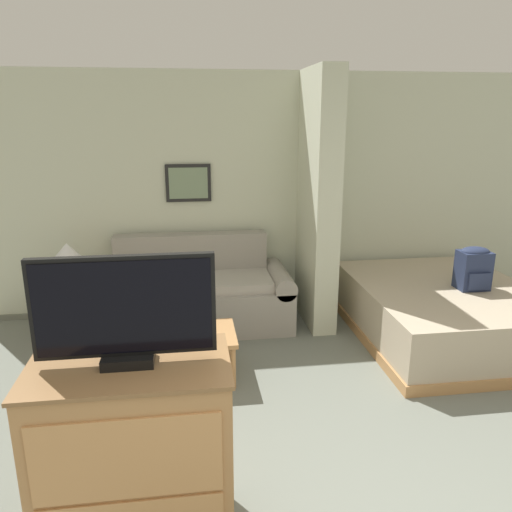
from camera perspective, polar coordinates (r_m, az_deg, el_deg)
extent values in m
cube|color=beige|center=(5.57, 1.06, 7.03)|extent=(6.34, 0.12, 2.60)
cube|color=slate|center=(5.83, 1.11, -5.51)|extent=(6.34, 0.02, 0.06)
cube|color=black|center=(5.40, -7.74, 8.27)|extent=(0.48, 0.02, 0.40)
cube|color=gray|center=(5.39, -7.74, 8.25)|extent=(0.41, 0.01, 0.33)
cube|color=beige|center=(5.18, 7.08, 6.25)|extent=(0.24, 0.89, 2.60)
cube|color=gray|center=(5.28, -7.20, -5.72)|extent=(1.62, 0.84, 0.45)
cube|color=gray|center=(5.43, -7.43, 0.07)|extent=(1.62, 0.20, 0.48)
cube|color=gray|center=(5.35, -17.07, -6.02)|extent=(0.20, 0.84, 0.45)
cylinder|color=gray|center=(5.26, -17.30, -3.30)|extent=(0.22, 0.84, 0.22)
cube|color=gray|center=(5.36, 2.64, -5.27)|extent=(0.20, 0.84, 0.45)
cylinder|color=gray|center=(5.27, 2.67, -2.55)|extent=(0.22, 0.84, 0.22)
cube|color=#A49F94|center=(5.15, -11.82, -3.25)|extent=(0.79, 0.60, 0.10)
cube|color=#A49F94|center=(5.15, -2.78, -2.91)|extent=(0.79, 0.60, 0.10)
cube|color=#B27F4C|center=(4.24, -7.03, -8.96)|extent=(0.68, 0.56, 0.04)
cylinder|color=#B27F4C|center=(4.12, -11.14, -13.00)|extent=(0.04, 0.04, 0.36)
cylinder|color=#B27F4C|center=(4.13, -2.58, -12.66)|extent=(0.04, 0.04, 0.36)
cylinder|color=#B27F4C|center=(4.55, -10.85, -10.11)|extent=(0.04, 0.04, 0.36)
cylinder|color=#B27F4C|center=(4.55, -3.17, -9.81)|extent=(0.04, 0.04, 0.36)
cube|color=#B27F4C|center=(5.26, -20.45, -2.88)|extent=(0.46, 0.46, 0.04)
cylinder|color=#B27F4C|center=(5.22, -22.76, -6.61)|extent=(0.04, 0.04, 0.54)
cylinder|color=#B27F4C|center=(5.13, -18.40, -6.56)|extent=(0.04, 0.04, 0.54)
cylinder|color=#B27F4C|center=(5.58, -21.76, -5.07)|extent=(0.04, 0.04, 0.54)
cylinder|color=#B27F4C|center=(5.50, -17.70, -4.99)|extent=(0.04, 0.04, 0.54)
cylinder|color=tan|center=(5.24, -20.53, -2.04)|extent=(0.13, 0.13, 0.13)
cylinder|color=tan|center=(5.21, -20.64, -0.98)|extent=(0.02, 0.02, 0.08)
cone|color=silver|center=(5.17, -20.78, 0.40)|extent=(0.33, 0.33, 0.18)
cube|color=#B27F4C|center=(2.75, -13.54, -21.50)|extent=(0.93, 0.53, 1.00)
cube|color=brown|center=(2.48, -14.31, -12.02)|extent=(0.95, 0.56, 0.02)
cube|color=tan|center=(2.41, -14.48, -21.60)|extent=(0.83, 0.01, 0.40)
cube|color=black|center=(2.46, -14.37, -11.30)|extent=(0.24, 0.16, 0.05)
cube|color=black|center=(2.35, -14.80, -5.55)|extent=(0.83, 0.04, 0.48)
cube|color=black|center=(2.33, -14.87, -5.76)|extent=(0.79, 0.01, 0.44)
cube|color=#B27F4C|center=(5.38, 20.35, -8.21)|extent=(1.65, 2.04, 0.10)
cube|color=tan|center=(5.28, 20.63, -5.54)|extent=(1.61, 2.00, 0.44)
cube|color=white|center=(5.88, 17.23, -1.34)|extent=(1.49, 0.36, 0.10)
cube|color=#232D4C|center=(5.19, 23.55, -1.49)|extent=(0.29, 0.21, 0.37)
cube|color=#232D4C|center=(5.12, 24.15, -2.68)|extent=(0.22, 0.03, 0.16)
ellipsoid|color=#232D4C|center=(5.15, 23.77, 0.48)|extent=(0.27, 0.20, 0.09)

